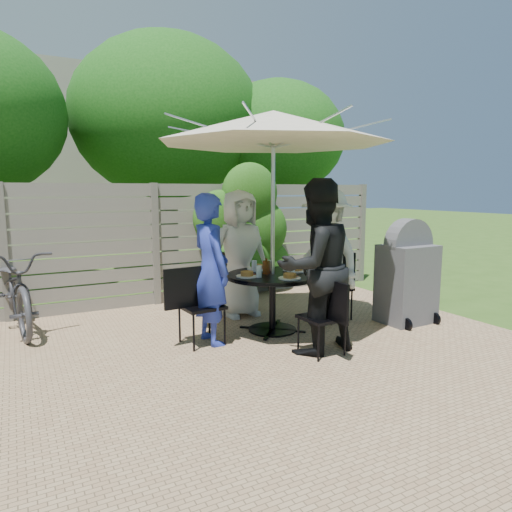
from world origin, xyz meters
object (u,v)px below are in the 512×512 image
umbrella (273,128)px  chair_left (201,322)px  plate_front (290,277)px  bicycle (16,289)px  coffee_cup (270,266)px  glass_back (254,266)px  syrup_jug (266,267)px  glass_right (285,265)px  glass_left (259,271)px  person_left (211,270)px  chair_back (235,296)px  chair_front (322,333)px  bbq_grill (407,276)px  plate_left (247,275)px  person_back (240,254)px  glass_front (292,271)px  person_front (315,267)px  plate_back (257,268)px  patio_table (272,292)px  chair_right (333,301)px  person_right (326,256)px  plate_right (297,269)px

umbrella → chair_left: bearing=-176.9°
plate_front → bicycle: (-2.80, 1.95, -0.24)m
coffee_cup → glass_back: bearing=172.1°
coffee_cup → syrup_jug: bearing=-130.2°
glass_right → glass_left: bearing=-154.9°
person_left → chair_back: bearing=-40.7°
chair_front → bbq_grill: 1.79m
umbrella → plate_left: 1.75m
person_back → bicycle: bearing=161.4°
chair_back → glass_front: bearing=5.7°
plate_front → bbq_grill: (1.72, -0.14, -0.13)m
person_front → plate_back: (-0.06, 1.19, -0.18)m
plate_front → glass_back: glass_back is taller
chair_back → chair_left: size_ratio=0.93×
chair_back → plate_left: 1.14m
umbrella → plate_back: 1.75m
chair_left → bicycle: 2.46m
patio_table → glass_right: 0.40m
chair_back → person_front: bearing=0.8°
plate_left → syrup_jug: (0.30, 0.07, 0.06)m
plate_left → syrup_jug: 0.31m
chair_back → glass_left: (-0.20, -1.08, 0.55)m
chair_left → coffee_cup: bearing=10.0°
chair_right → person_right: bearing=-4.0°
chair_front → person_right: bearing=-40.1°
person_front → plate_right: (0.31, 0.85, -0.18)m
person_left → glass_back: person_left is taller
patio_table → chair_front: bearing=-86.9°
person_back → plate_left: (-0.31, -0.85, -0.12)m
plate_front → person_left: bearing=159.6°
syrup_jug → plate_back: bearing=82.1°
patio_table → chair_left: 0.99m
glass_left → person_left: bearing=172.7°
plate_left → syrup_jug: syrup_jug is taller
person_back → plate_front: bearing=-90.0°
umbrella → glass_back: bearing=115.1°
person_left → person_right: size_ratio=0.97×
umbrella → person_front: (0.04, -0.83, -1.53)m
plate_back → glass_right: glass_right is taller
glass_front → coffee_cup: 0.48m
patio_table → plate_back: bearing=93.1°
chair_back → plate_right: chair_back is taller
plate_right → chair_right: bearing=3.2°
umbrella → person_front: umbrella is taller
patio_table → glass_back: size_ratio=8.36×
umbrella → bbq_grill: size_ratio=2.09×
person_back → glass_right: person_back is taller
umbrella → glass_back: (-0.12, 0.25, -1.66)m
person_back → chair_left: bearing=-139.3°
glass_left → bbq_grill: size_ratio=0.10×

